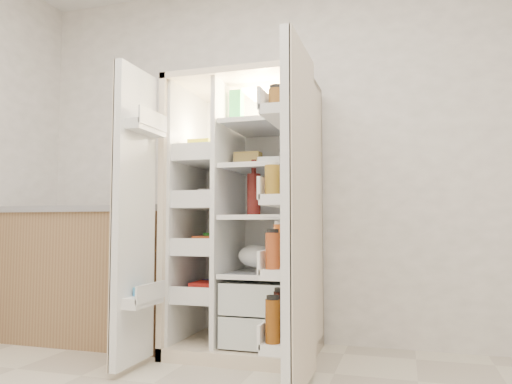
% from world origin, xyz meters
% --- Properties ---
extents(wall_back, '(4.00, 0.02, 2.70)m').
position_xyz_m(wall_back, '(0.00, 2.00, 1.35)').
color(wall_back, white).
rests_on(wall_back, floor).
extents(refrigerator, '(0.92, 0.70, 1.80)m').
position_xyz_m(refrigerator, '(-0.16, 1.65, 0.74)').
color(refrigerator, beige).
rests_on(refrigerator, floor).
extents(freezer_door, '(0.15, 0.40, 1.72)m').
position_xyz_m(freezer_door, '(-0.67, 1.05, 0.89)').
color(freezer_door, white).
rests_on(freezer_door, floor).
extents(fridge_door, '(0.17, 0.58, 1.72)m').
position_xyz_m(fridge_door, '(0.31, 0.96, 0.87)').
color(fridge_door, white).
rests_on(fridge_door, floor).
extents(kitchen_counter, '(1.33, 0.71, 0.97)m').
position_xyz_m(kitchen_counter, '(-1.34, 1.67, 0.49)').
color(kitchen_counter, '#937349').
rests_on(kitchen_counter, floor).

